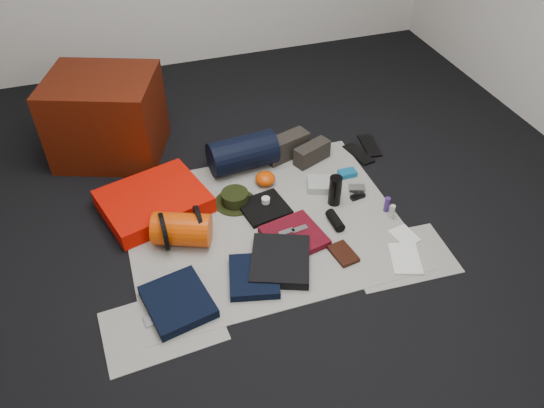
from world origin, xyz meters
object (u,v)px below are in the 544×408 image
object	(u,v)px
stuff_sack	(182,229)
navy_duffel	(243,153)
red_cabinet	(106,117)
water_bottle	(335,191)
paperback_book	(343,254)
compact_camera	(357,189)
sleeping_pad	(154,201)

from	to	relation	value
stuff_sack	navy_duffel	size ratio (longest dim) A/B	0.72
stuff_sack	navy_duffel	world-z (taller)	navy_duffel
red_cabinet	water_bottle	xyz separation A→B (m)	(1.25, -1.00, -0.18)
paperback_book	navy_duffel	bearing A→B (deg)	98.48
water_bottle	compact_camera	bearing A→B (deg)	15.99
red_cabinet	water_bottle	distance (m)	1.61
sleeping_pad	paperback_book	bearing A→B (deg)	-37.81
stuff_sack	red_cabinet	bearing A→B (deg)	105.61
red_cabinet	stuff_sack	xyz separation A→B (m)	(0.29, -1.04, -0.19)
sleeping_pad	navy_duffel	bearing A→B (deg)	19.90
stuff_sack	water_bottle	size ratio (longest dim) A/B	1.63
water_bottle	paperback_book	size ratio (longest dim) A/B	1.15
sleeping_pad	stuff_sack	size ratio (longest dim) A/B	1.86
stuff_sack	navy_duffel	bearing A→B (deg)	47.52
navy_duffel	water_bottle	xyz separation A→B (m)	(0.44, -0.53, -0.02)
red_cabinet	compact_camera	bearing A→B (deg)	-12.76
water_bottle	compact_camera	distance (m)	0.20
navy_duffel	sleeping_pad	bearing A→B (deg)	-165.04
red_cabinet	navy_duffel	size ratio (longest dim) A/B	1.54
stuff_sack	paperback_book	bearing A→B (deg)	-25.21
red_cabinet	stuff_sack	distance (m)	1.09
red_cabinet	paperback_book	xyz separation A→B (m)	(1.12, -1.43, -0.27)
stuff_sack	compact_camera	bearing A→B (deg)	4.57
stuff_sack	compact_camera	size ratio (longest dim) A/B	3.10
navy_duffel	water_bottle	world-z (taller)	navy_duffel
navy_duffel	red_cabinet	bearing A→B (deg)	145.29
sleeping_pad	navy_duffel	xyz separation A→B (m)	(0.64, 0.23, 0.06)
sleeping_pad	navy_duffel	size ratio (longest dim) A/B	1.35
compact_camera	water_bottle	bearing A→B (deg)	-146.07
compact_camera	sleeping_pad	bearing A→B (deg)	-173.34
red_cabinet	compact_camera	world-z (taller)	red_cabinet
sleeping_pad	water_bottle	xyz separation A→B (m)	(1.07, -0.30, 0.04)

